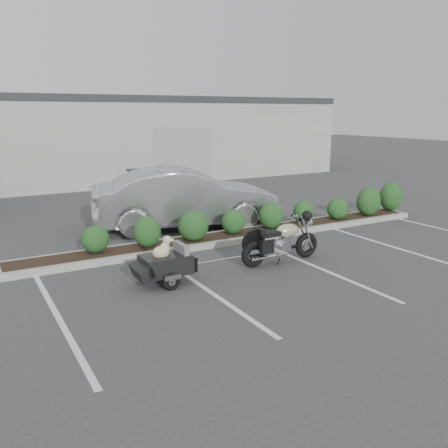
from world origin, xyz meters
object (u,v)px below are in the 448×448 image
pet_trailer (165,264)px  sedan (186,198)px  motorcycle (281,242)px  dumpster (159,186)px

pet_trailer → sedan: sedan is taller
pet_trailer → sedan: 4.67m
sedan → motorcycle: bearing=-160.5°
sedan → dumpster: (0.75, 3.93, -0.23)m
motorcycle → sedan: size_ratio=0.39×
motorcycle → sedan: sedan is taller
motorcycle → sedan: 4.07m
motorcycle → dumpster: (0.32, 7.96, 0.17)m
pet_trailer → dumpster: size_ratio=0.81×
motorcycle → pet_trailer: motorcycle is taller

